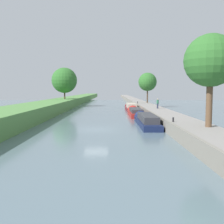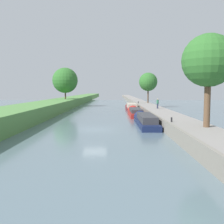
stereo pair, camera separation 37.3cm
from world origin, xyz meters
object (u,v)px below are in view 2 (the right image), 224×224
(narrowboat_maroon, at_px, (131,107))
(mooring_bollard_near, at_px, (172,120))
(narrowboat_navy, at_px, (145,120))
(mooring_bollard_far, at_px, (138,102))
(narrowboat_red, at_px, (135,112))
(person_walking, at_px, (158,103))

(narrowboat_maroon, relative_size, mooring_bollard_near, 24.58)
(narrowboat_navy, height_order, mooring_bollard_far, mooring_bollard_far)
(narrowboat_red, height_order, mooring_bollard_near, mooring_bollard_near)
(mooring_bollard_near, bearing_deg, person_walking, 84.70)
(narrowboat_navy, distance_m, person_walking, 11.61)
(narrowboat_maroon, bearing_deg, mooring_bollard_near, -86.29)
(mooring_bollard_near, bearing_deg, narrowboat_maroon, 93.71)
(narrowboat_navy, bearing_deg, person_walking, 72.98)
(narrowboat_navy, height_order, mooring_bollard_near, mooring_bollard_near)
(person_walking, height_order, mooring_bollard_near, person_walking)
(narrowboat_navy, bearing_deg, narrowboat_red, 91.55)
(mooring_bollard_far, bearing_deg, mooring_bollard_near, -90.00)
(narrowboat_maroon, bearing_deg, narrowboat_red, -90.65)
(person_walking, bearing_deg, mooring_bollard_far, 95.66)
(narrowboat_navy, height_order, person_walking, person_walking)
(person_walking, xyz_separation_m, mooring_bollard_far, (-1.64, 16.52, -0.65))
(person_walking, distance_m, mooring_bollard_near, 17.76)
(person_walking, relative_size, mooring_bollard_far, 3.69)
(narrowboat_maroon, bearing_deg, person_walking, -73.17)
(person_walking, xyz_separation_m, mooring_bollard_near, (-1.64, -17.67, -0.65))
(narrowboat_red, relative_size, mooring_bollard_far, 23.23)
(narrowboat_red, xyz_separation_m, mooring_bollard_near, (2.04, -17.97, 0.88))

